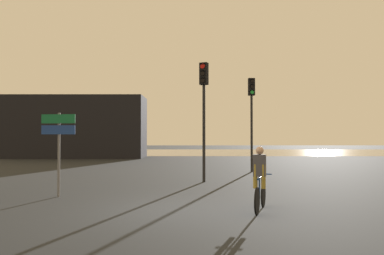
# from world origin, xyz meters

# --- Properties ---
(ground_plane) EXTENTS (120.00, 120.00, 0.00)m
(ground_plane) POSITION_xyz_m (0.00, 0.00, 0.00)
(ground_plane) COLOR black
(water_strip) EXTENTS (80.00, 16.00, 0.01)m
(water_strip) POSITION_xyz_m (0.00, 32.35, 0.00)
(water_strip) COLOR gray
(water_strip) RESTS_ON ground
(distant_building) EXTENTS (11.47, 4.00, 5.18)m
(distant_building) POSITION_xyz_m (-9.30, 22.35, 2.59)
(distant_building) COLOR black
(distant_building) RESTS_ON ground
(traffic_light_far_right) EXTENTS (0.35, 0.37, 4.87)m
(traffic_light_far_right) POSITION_xyz_m (3.62, 9.98, 3.36)
(traffic_light_far_right) COLOR black
(traffic_light_far_right) RESTS_ON ground
(traffic_light_center) EXTENTS (0.39, 0.41, 4.87)m
(traffic_light_center) POSITION_xyz_m (1.00, 5.80, 3.36)
(traffic_light_center) COLOR black
(traffic_light_center) RESTS_ON ground
(direction_sign_post) EXTENTS (1.09, 0.18, 2.60)m
(direction_sign_post) POSITION_xyz_m (-3.62, 2.13, 1.79)
(direction_sign_post) COLOR slate
(direction_sign_post) RESTS_ON ground
(cyclist) EXTENTS (0.67, 1.63, 1.62)m
(cyclist) POSITION_xyz_m (2.21, -0.07, 0.82)
(cyclist) COLOR black
(cyclist) RESTS_ON ground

